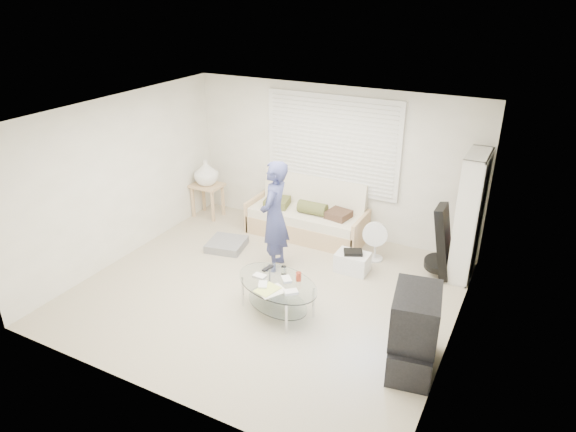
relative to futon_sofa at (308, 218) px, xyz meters
The scene contains 13 objects.
ground 1.92m from the futon_sofa, 82.19° to the right, with size 5.00×5.00×0.00m, color tan.
room_shell 1.93m from the futon_sofa, 79.55° to the right, with size 5.02×4.52×2.51m.
window_blinds 1.30m from the futon_sofa, 51.98° to the left, with size 2.32×0.08×1.62m.
futon_sofa is the anchor object (origin of this frame).
grey_floor_pillow 1.44m from the futon_sofa, 132.43° to the right, with size 0.57×0.57×0.13m, color slate.
side_table 2.03m from the futon_sofa, behind, with size 0.55×0.44×1.08m.
bookshelf 2.65m from the futon_sofa, ahead, with size 0.30×0.79×1.87m.
guitar_case 2.34m from the futon_sofa, ahead, with size 0.40×0.41×1.09m.
floor_fan 1.34m from the futon_sofa, 12.87° to the right, with size 0.40×0.26×0.65m.
storage_bin 1.38m from the futon_sofa, 35.09° to the right, with size 0.49×0.34×0.34m.
tv_unit 3.47m from the futon_sofa, 44.97° to the right, with size 0.61×0.95×0.96m.
coffee_table 2.31m from the futon_sofa, 74.22° to the right, with size 1.40×1.12×0.57m.
standing_person 1.33m from the futon_sofa, 88.20° to the right, with size 0.62×0.41×1.69m, color navy.
Camera 1 is at (3.09, -5.29, 3.95)m, focal length 32.00 mm.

